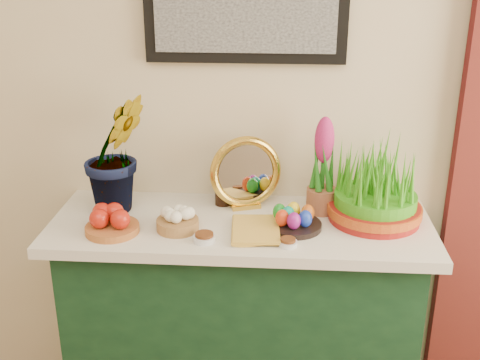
# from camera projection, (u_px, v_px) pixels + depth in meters

# --- Properties ---
(sideboard) EXTENTS (1.30, 0.45, 0.85)m
(sideboard) POSITION_uv_depth(u_px,v_px,m) (241.00, 326.00, 2.39)
(sideboard) COLOR #153A1E
(sideboard) RESTS_ON ground
(tablecloth) EXTENTS (1.40, 0.55, 0.04)m
(tablecloth) POSITION_uv_depth(u_px,v_px,m) (241.00, 225.00, 2.23)
(tablecloth) COLOR silver
(tablecloth) RESTS_ON sideboard
(hyacinth_green) EXTENTS (0.39, 0.38, 0.60)m
(hyacinth_green) POSITION_uv_depth(u_px,v_px,m) (115.00, 135.00, 2.21)
(hyacinth_green) COLOR #21701A
(hyacinth_green) RESTS_ON tablecloth
(apple_bowl) EXTENTS (0.19, 0.19, 0.10)m
(apple_bowl) POSITION_uv_depth(u_px,v_px,m) (112.00, 222.00, 2.11)
(apple_bowl) COLOR #A25929
(apple_bowl) RESTS_ON tablecloth
(garlic_basket) EXTENTS (0.19, 0.19, 0.08)m
(garlic_basket) POSITION_uv_depth(u_px,v_px,m) (178.00, 221.00, 2.14)
(garlic_basket) COLOR #92633B
(garlic_basket) RESTS_ON tablecloth
(vinegar_cruet) EXTENTS (0.06, 0.06, 0.18)m
(vinegar_cruet) POSITION_uv_depth(u_px,v_px,m) (223.00, 185.00, 2.33)
(vinegar_cruet) COLOR black
(vinegar_cruet) RESTS_ON tablecloth
(mirror) EXTENTS (0.29, 0.15, 0.28)m
(mirror) POSITION_uv_depth(u_px,v_px,m) (246.00, 173.00, 2.29)
(mirror) COLOR gold
(mirror) RESTS_ON tablecloth
(book) EXTENTS (0.17, 0.23, 0.03)m
(book) POSITION_uv_depth(u_px,v_px,m) (232.00, 229.00, 2.12)
(book) COLOR gold
(book) RESTS_ON tablecloth
(spice_dish_left) EXTENTS (0.08, 0.08, 0.03)m
(spice_dish_left) POSITION_uv_depth(u_px,v_px,m) (204.00, 238.00, 2.06)
(spice_dish_left) COLOR silver
(spice_dish_left) RESTS_ON tablecloth
(spice_dish_right) EXTENTS (0.07, 0.07, 0.03)m
(spice_dish_right) POSITION_uv_depth(u_px,v_px,m) (288.00, 242.00, 2.03)
(spice_dish_right) COLOR silver
(spice_dish_right) RESTS_ON tablecloth
(egg_plate) EXTENTS (0.21, 0.21, 0.08)m
(egg_plate) POSITION_uv_depth(u_px,v_px,m) (293.00, 220.00, 2.15)
(egg_plate) COLOR black
(egg_plate) RESTS_ON tablecloth
(hyacinth_pink) EXTENTS (0.11, 0.11, 0.37)m
(hyacinth_pink) POSITION_uv_depth(u_px,v_px,m) (323.00, 170.00, 2.23)
(hyacinth_pink) COLOR #9A583A
(hyacinth_pink) RESTS_ON tablecloth
(wheatgrass_sabzeh) EXTENTS (0.34, 0.34, 0.28)m
(wheatgrass_sabzeh) POSITION_uv_depth(u_px,v_px,m) (376.00, 189.00, 2.18)
(wheatgrass_sabzeh) COLOR maroon
(wheatgrass_sabzeh) RESTS_ON tablecloth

